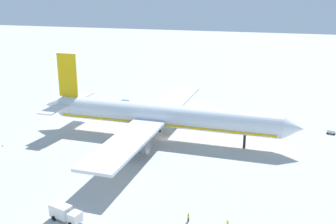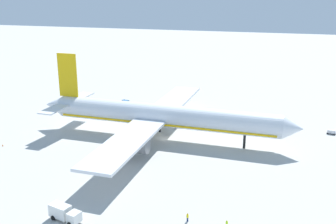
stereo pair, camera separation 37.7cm
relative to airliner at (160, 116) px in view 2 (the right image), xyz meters
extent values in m
plane|color=#B2B2AD|center=(1.38, 0.00, -6.70)|extent=(600.00, 600.00, 0.00)
cylinder|color=silver|center=(1.38, 0.00, 0.24)|extent=(63.95, 7.64, 6.29)
cone|color=silver|center=(35.81, -0.72, 0.24)|extent=(5.16, 6.27, 6.16)
cone|color=silver|center=(-33.67, 0.74, 0.24)|extent=(6.41, 6.11, 5.97)
cube|color=#E5B20C|center=(-28.53, 0.64, 9.79)|extent=(6.01, 0.63, 12.82)
cube|color=silver|center=(-28.88, 7.35, 1.49)|extent=(4.64, 11.61, 0.36)
cube|color=silver|center=(-29.17, -6.05, 1.49)|extent=(4.64, 11.61, 0.36)
cube|color=silver|center=(-1.38, 20.20, -0.71)|extent=(9.72, 34.16, 0.70)
cylinder|color=slate|center=(-0.49, 15.08, -2.95)|extent=(5.91, 3.90, 3.78)
cube|color=silver|center=(-2.23, -20.06, -0.71)|extent=(9.72, 34.16, 0.70)
cylinder|color=slate|center=(-1.12, -14.98, -3.05)|extent=(5.82, 4.12, 4.00)
cylinder|color=black|center=(23.72, -0.47, -4.80)|extent=(0.70, 0.70, 3.79)
cylinder|color=black|center=(-1.70, 5.21, -4.80)|extent=(0.70, 0.70, 3.79)
cylinder|color=black|center=(-1.91, -5.07, -4.80)|extent=(0.70, 0.70, 3.79)
cube|color=#E5B20C|center=(1.38, 0.00, -1.49)|extent=(61.39, 7.27, 0.50)
cube|color=white|center=(-1.76, -45.61, -5.29)|extent=(2.42, 2.58, 1.91)
cube|color=white|center=(-5.12, -44.73, -5.05)|extent=(4.41, 3.10, 2.40)
cube|color=black|center=(-1.10, -45.79, -4.81)|extent=(0.54, 1.78, 0.84)
cylinder|color=black|center=(-1.67, -44.52, -6.25)|extent=(0.95, 0.52, 0.90)
cylinder|color=black|center=(-2.22, -46.61, -6.25)|extent=(0.95, 0.52, 0.90)
cylinder|color=black|center=(-5.66, -43.48, -6.25)|extent=(0.95, 0.52, 0.90)
cylinder|color=black|center=(-6.20, -45.57, -6.25)|extent=(0.95, 0.52, 0.90)
cube|color=#26598C|center=(-24.49, 33.92, -6.42)|extent=(2.86, 2.10, 0.15)
cylinder|color=#333338|center=(-22.98, 33.45, -6.42)|extent=(0.60, 0.26, 0.08)
cylinder|color=black|center=(-23.35, 34.30, -6.50)|extent=(0.42, 0.23, 0.40)
cylinder|color=black|center=(-23.77, 32.96, -6.50)|extent=(0.42, 0.23, 0.40)
cylinder|color=black|center=(-25.20, 34.88, -6.50)|extent=(0.42, 0.23, 0.40)
cylinder|color=black|center=(-25.62, 33.54, -6.50)|extent=(0.42, 0.23, 0.40)
cube|color=#595B60|center=(47.08, 17.75, -6.42)|extent=(2.74, 1.93, 0.15)
cube|color=silver|center=(47.08, 17.75, -5.91)|extent=(2.32, 1.71, 0.87)
cylinder|color=black|center=(48.15, 18.21, -6.50)|extent=(0.42, 0.21, 0.40)
cylinder|color=black|center=(47.83, 16.85, -6.50)|extent=(0.42, 0.21, 0.40)
cylinder|color=black|center=(46.32, 18.65, -6.50)|extent=(0.42, 0.21, 0.40)
cylinder|color=black|center=(46.00, 17.29, -6.50)|extent=(0.42, 0.21, 0.40)
cylinder|color=#B2F219|center=(24.83, -39.08, -5.61)|extent=(0.52, 0.52, 0.59)
sphere|color=beige|center=(24.83, -39.08, -5.20)|extent=(0.21, 0.21, 0.21)
cylinder|color=navy|center=(17.63, -38.95, -6.29)|extent=(0.42, 0.42, 0.81)
cylinder|color=yellow|center=(17.63, -38.95, -5.58)|extent=(0.52, 0.52, 0.61)
sphere|color=#8C6647|center=(17.63, -38.95, -5.16)|extent=(0.22, 0.22, 0.22)
cone|color=orange|center=(-41.14, 24.62, -6.42)|extent=(0.36, 0.36, 0.55)
cone|color=orange|center=(-39.90, 28.63, -6.42)|extent=(0.36, 0.36, 0.55)
cone|color=orange|center=(-39.06, -17.67, -6.42)|extent=(0.36, 0.36, 0.55)
cone|color=orange|center=(-41.38, 29.44, -6.42)|extent=(0.36, 0.36, 0.55)
camera|label=1|loc=(32.01, -101.46, 34.09)|focal=42.76mm
camera|label=2|loc=(32.37, -101.35, 34.09)|focal=42.76mm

